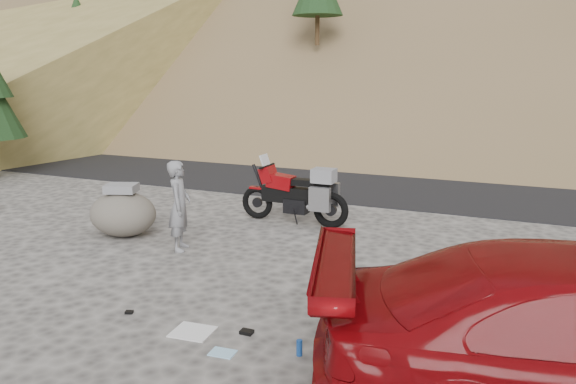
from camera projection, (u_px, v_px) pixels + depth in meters
name	position (u px, v px, depth m)	size (l,w,h in m)	color
ground	(239.00, 279.00, 8.88)	(140.00, 140.00, 0.00)	#484543
road	(381.00, 180.00, 16.95)	(120.00, 7.00, 0.05)	black
motorcycle	(298.00, 195.00, 12.00)	(2.49, 0.72, 1.48)	black
man	(181.00, 249.00, 10.37)	(0.61, 0.40, 1.66)	gray
boulder	(123.00, 213.00, 11.15)	(1.51, 1.34, 1.07)	#56524A
gear_white_cloth	(193.00, 332.00, 7.09)	(0.50, 0.44, 0.02)	white
gear_blue_mat	(382.00, 321.00, 7.19)	(0.20, 0.20, 0.49)	#184391
gear_bottle	(299.00, 348.00, 6.50)	(0.07, 0.07, 0.19)	#184391
gear_glove_a	(247.00, 332.00, 7.05)	(0.16, 0.11, 0.05)	black
gear_glove_b	(129.00, 312.00, 7.64)	(0.10, 0.08, 0.03)	black
gear_blue_cloth	(223.00, 353.00, 6.57)	(0.30, 0.22, 0.01)	#9CD2F2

